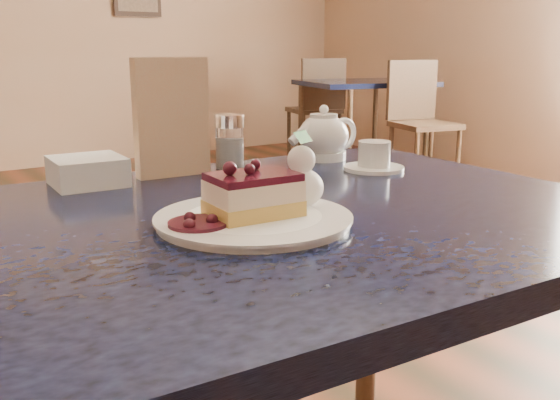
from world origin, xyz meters
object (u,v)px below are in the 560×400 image
dessert_plate (254,220)px  cheesecake_slice (253,195)px  tea_set (333,141)px  bg_table_far_right (362,161)px  main_table (238,267)px

dessert_plate → cheesecake_slice: (0.00, 0.00, 0.04)m
dessert_plate → tea_set: 0.54m
cheesecake_slice → tea_set: bearing=41.5°
tea_set → bg_table_far_right: 4.12m
cheesecake_slice → dessert_plate: bearing=-87.9°
cheesecake_slice → bg_table_far_right: (3.13, 3.34, -0.76)m
dessert_plate → bg_table_far_right: dessert_plate is taller
main_table → bg_table_far_right: bearing=48.5°
main_table → bg_table_far_right: main_table is taller
main_table → tea_set: bearing=37.0°
bg_table_far_right → tea_set: bearing=-119.0°
tea_set → dessert_plate: bearing=-140.6°
main_table → cheesecake_slice: bearing=-90.0°
cheesecake_slice → bg_table_far_right: 4.64m
main_table → tea_set: 0.52m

